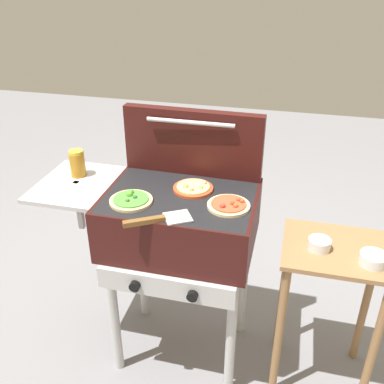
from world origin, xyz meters
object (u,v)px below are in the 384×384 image
Objects in this scene: grill at (177,224)px; sauce_jar at (77,163)px; prep_table at (330,288)px; pizza_veggie at (131,200)px; pizza_cheese at (193,188)px; pizza_pepperoni at (229,205)px; topping_bowl_near at (319,244)px; topping_bowl_far at (373,260)px; spatula at (158,220)px.

sauce_jar is at bearing 171.93° from grill.
sauce_jar is at bearing 176.83° from prep_table.
sauce_jar is 1.24m from prep_table.
grill is 0.25m from pizza_veggie.
sauce_jar reaches higher than pizza_cheese.
pizza_pepperoni is 0.59m from prep_table.
grill is 7.83× the size of sauce_jar.
prep_table is (0.62, -0.06, -0.38)m from pizza_cheese.
prep_table is (0.67, 0.00, -0.22)m from grill.
grill is at bearing 168.67° from pizza_pepperoni.
pizza_cheese is at bearing 171.59° from topping_bowl_near.
pizza_cheese is at bearing 47.33° from grill.
prep_table is at bearing 6.43° from pizza_pepperoni.
pizza_pepperoni reaches higher than topping_bowl_far.
spatula is 2.41× the size of topping_bowl_far.
grill is at bearing 174.85° from topping_bowl_far.
pizza_pepperoni is at bearing -173.57° from prep_table.
pizza_veggie is 1.43× the size of sauce_jar.
pizza_cheese is at bearing 148.48° from pizza_pepperoni.
grill is at bearing 86.41° from spatula.
topping_bowl_far is at bearing -5.15° from grill.
grill reaches higher than prep_table.
pizza_cheese is at bearing 75.90° from spatula.
pizza_cheese reaches higher than topping_bowl_far.
sauce_jar is 1.35× the size of topping_bowl_near.
pizza_veggie is 0.70× the size of spatula.
pizza_cheese is at bearing 174.84° from prep_table.
topping_bowl_near is at bearing 165.40° from topping_bowl_far.
topping_bowl_far is at bearing 10.00° from spatula.
sauce_jar is at bearing 148.91° from spatula.
pizza_cheese is 0.57m from topping_bowl_near.
spatula is at bearing -162.33° from prep_table.
spatula is (-0.24, -0.17, -0.00)m from pizza_pepperoni.
spatula is at bearing -93.59° from grill.
pizza_veggie is at bearing -143.93° from pizza_cheese.
pizza_veggie is at bearing -28.09° from sauce_jar.
pizza_veggie is at bearing -173.94° from topping_bowl_near.
pizza_pepperoni is 0.40m from topping_bowl_near.
pizza_veggie reaches higher than grill.
sauce_jar reaches higher than pizza_veggie.
prep_table is 0.27m from topping_bowl_far.
grill is 0.26m from spatula.
topping_bowl_near is (0.61, 0.19, -0.14)m from spatula.
sauce_jar reaches higher than spatula.
topping_bowl_far is (0.81, 0.14, -0.14)m from spatula.
pizza_pepperoni is at bearing -11.33° from grill.
sauce_jar is 1.10m from topping_bowl_near.
topping_bowl_far is at bearing -14.60° from topping_bowl_near.
pizza_veggie is at bearing -172.86° from prep_table.
spatula is (-0.01, -0.21, 0.15)m from grill.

